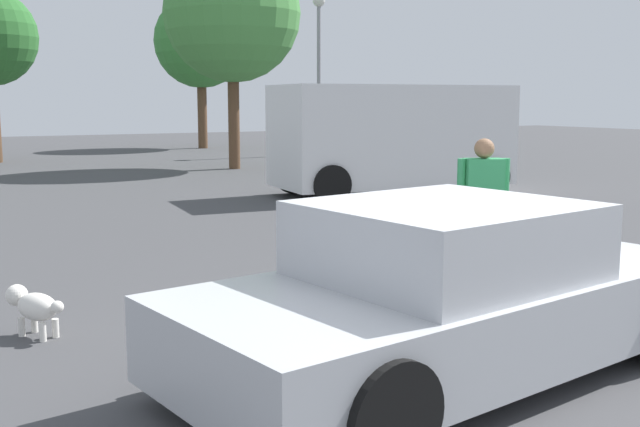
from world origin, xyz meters
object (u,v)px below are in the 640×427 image
object	(u,v)px
sedan_foreground	(451,295)
van_white	(392,136)
pedestrian	(483,198)
light_post_mid	(319,45)
dog	(34,306)

from	to	relation	value
sedan_foreground	van_white	bearing A→B (deg)	49.24
van_white	pedestrian	xyz separation A→B (m)	(-3.49, -6.88, -0.30)
van_white	light_post_mid	world-z (taller)	light_post_mid
sedan_foreground	van_white	world-z (taller)	van_white
dog	light_post_mid	world-z (taller)	light_post_mid
light_post_mid	pedestrian	bearing A→B (deg)	-113.38
dog	sedan_foreground	bearing A→B (deg)	-162.90
dog	pedestrian	size ratio (longest dim) A/B	0.38
dog	pedestrian	bearing A→B (deg)	-123.79
sedan_foreground	light_post_mid	bearing A→B (deg)	54.83
sedan_foreground	dog	world-z (taller)	sedan_foreground
dog	pedestrian	distance (m)	4.58
van_white	sedan_foreground	bearing A→B (deg)	63.38
van_white	pedestrian	bearing A→B (deg)	68.22
sedan_foreground	van_white	size ratio (longest dim) A/B	0.89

